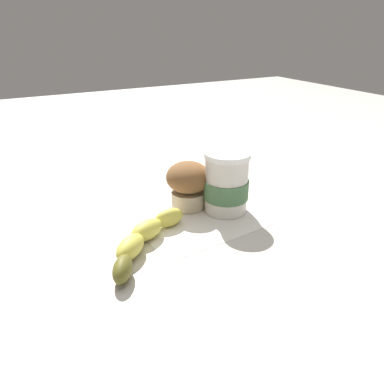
# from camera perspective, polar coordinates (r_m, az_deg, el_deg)

# --- Properties ---
(ground_plane) EXTENTS (3.00, 3.00, 0.00)m
(ground_plane) POSITION_cam_1_polar(r_m,az_deg,el_deg) (0.76, -0.00, -3.18)
(ground_plane) COLOR beige
(paper_napkin) EXTENTS (0.27, 0.27, 0.00)m
(paper_napkin) POSITION_cam_1_polar(r_m,az_deg,el_deg) (0.76, -0.00, -3.13)
(paper_napkin) COLOR white
(paper_napkin) RESTS_ON ground_plane
(coffee_cup) EXTENTS (0.09, 0.09, 0.12)m
(coffee_cup) POSITION_cam_1_polar(r_m,az_deg,el_deg) (0.75, 5.24, 1.31)
(coffee_cup) COLOR silver
(coffee_cup) RESTS_ON paper_napkin
(muffin) EXTENTS (0.09, 0.09, 0.10)m
(muffin) POSITION_cam_1_polar(r_m,az_deg,el_deg) (0.76, -0.58, 1.44)
(muffin) COLOR beige
(muffin) RESTS_ON paper_napkin
(banana) EXTENTS (0.19, 0.16, 0.04)m
(banana) POSITION_cam_1_polar(r_m,az_deg,el_deg) (0.64, -7.52, -7.13)
(banana) COLOR #D6CC4C
(banana) RESTS_ON paper_napkin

